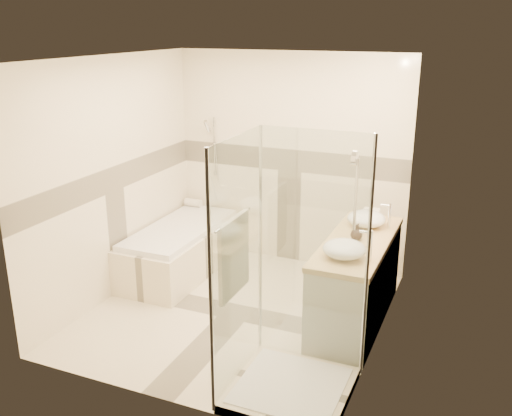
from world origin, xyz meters
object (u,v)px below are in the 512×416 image
at_px(shower_enclosure, 281,330).
at_px(vessel_sink_far, 344,249).
at_px(amenity_bottle_b, 357,232).
at_px(amenity_bottle_a, 358,231).
at_px(vessel_sink_near, 366,219).
at_px(vanity, 356,281).
at_px(bathtub, 181,247).

height_order(shower_enclosure, vessel_sink_far, shower_enclosure).
bearing_deg(amenity_bottle_b, vessel_sink_far, -90.00).
xyz_separation_m(shower_enclosure, amenity_bottle_a, (0.27, 1.33, 0.41)).
relative_size(vessel_sink_far, amenity_bottle_b, 2.57).
xyz_separation_m(shower_enclosure, vessel_sink_far, (0.27, 0.82, 0.42)).
height_order(vessel_sink_near, amenity_bottle_b, vessel_sink_near).
relative_size(shower_enclosure, vessel_sink_far, 5.37).
distance_m(shower_enclosure, vessel_sink_far, 0.96).
bearing_deg(vessel_sink_near, shower_enclosure, -99.18).
relative_size(vanity, amenity_bottle_b, 10.98).
height_order(bathtub, shower_enclosure, shower_enclosure).
height_order(vessel_sink_near, vessel_sink_far, vessel_sink_near).
distance_m(vessel_sink_near, amenity_bottle_a, 0.36).
distance_m(shower_enclosure, amenity_bottle_b, 1.36).
height_order(shower_enclosure, vessel_sink_near, shower_enclosure).
relative_size(shower_enclosure, amenity_bottle_b, 13.83).
bearing_deg(vanity, vessel_sink_far, -92.52).
distance_m(shower_enclosure, vessel_sink_near, 1.76).
distance_m(vanity, amenity_bottle_a, 0.50).
bearing_deg(vessel_sink_near, bathtub, -178.22).
height_order(bathtub, amenity_bottle_a, amenity_bottle_a).
bearing_deg(vanity, bathtub, 170.75).
distance_m(vessel_sink_far, amenity_bottle_a, 0.51).
bearing_deg(shower_enclosure, vessel_sink_near, 80.82).
bearing_deg(vanity, shower_enclosure, -102.97).
height_order(amenity_bottle_a, amenity_bottle_b, amenity_bottle_b).
bearing_deg(shower_enclosure, bathtub, 138.90).
xyz_separation_m(vanity, vessel_sink_near, (-0.02, 0.42, 0.50)).
distance_m(bathtub, shower_enclosure, 2.47).
bearing_deg(bathtub, amenity_bottle_b, -9.36).
xyz_separation_m(vanity, amenity_bottle_b, (-0.02, -0.00, 0.50)).
relative_size(bathtub, vessel_sink_far, 4.48).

